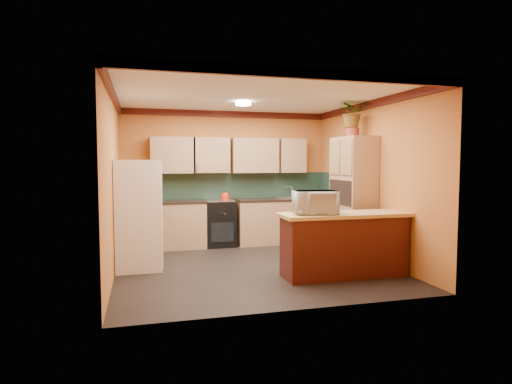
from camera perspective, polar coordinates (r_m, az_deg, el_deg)
room_shell at (r=7.04m, az=-0.93°, el=7.44°), size 4.24×4.24×2.72m
base_cabinets_back at (r=8.69m, az=-0.78°, el=-4.11°), size 3.65×0.60×0.88m
countertop_back at (r=8.64m, az=-0.78°, el=-1.09°), size 3.65×0.62×0.04m
stove at (r=8.56m, az=-4.85°, el=-4.15°), size 0.58×0.58×0.91m
kettle at (r=8.46m, az=-4.15°, el=-0.52°), size 0.21×0.21×0.18m
sink at (r=8.85m, az=4.09°, el=-0.75°), size 0.48×0.40×0.03m
base_cabinets_right at (r=8.48m, az=9.49°, el=-4.37°), size 0.60×0.80×0.88m
countertop_right at (r=8.43m, az=9.53°, el=-1.27°), size 0.62×0.80×0.04m
fridge at (r=6.87m, az=-15.43°, el=-2.97°), size 0.68×0.66×1.70m
pantry at (r=7.60m, az=12.79°, el=-0.75°), size 0.48×0.90×2.10m
fern_pot at (r=7.64m, az=12.75°, el=7.76°), size 0.22×0.22×0.16m
fern at (r=7.67m, az=12.79°, el=10.35°), size 0.57×0.52×0.53m
breakfast_bar at (r=6.42m, az=11.66°, el=-7.10°), size 1.80×0.55×0.88m
bar_top at (r=6.35m, az=11.71°, el=-2.97°), size 1.90×0.65×0.05m
microwave at (r=6.13m, az=7.89°, el=-1.37°), size 0.65×0.49×0.33m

